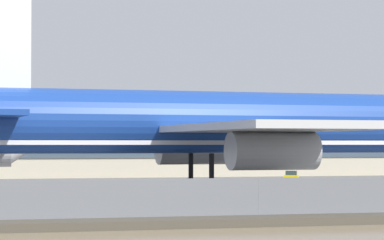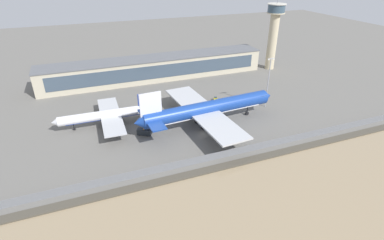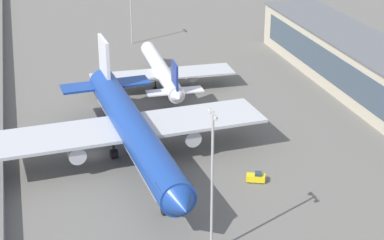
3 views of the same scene
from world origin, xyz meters
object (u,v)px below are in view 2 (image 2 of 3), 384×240
Objects in this scene: cargo_jet_blue at (207,109)px; ops_van at (145,132)px; baggage_tug at (216,99)px; apron_light_mast_apron_east at (268,80)px; control_tower at (274,31)px; passenger_jet_white at (108,115)px.

cargo_jet_blue is 24.93m from ops_van.
baggage_tug is 41.36m from ops_van.
baggage_tug is 0.16× the size of apron_light_mast_apron_east.
control_tower reaches higher than ops_van.
passenger_jet_white is 17.18m from ops_van.
baggage_tug is 24.99m from apron_light_mast_apron_east.
cargo_jet_blue reaches higher than ops_van.
ops_van is 0.25× the size of apron_light_mast_apron_east.
apron_light_mast_apron_east is at bearing -6.76° from passenger_jet_white.
apron_light_mast_apron_east is at bearing 10.26° from cargo_jet_blue.
baggage_tug is at bearing 142.96° from apron_light_mast_apron_east.
cargo_jet_blue is at bearing -169.74° from apron_light_mast_apron_east.
control_tower is at bearing 32.19° from baggage_tug.
cargo_jet_blue is 23.62m from baggage_tug.
ops_van is at bearing -175.11° from apron_light_mast_apron_east.
control_tower is (49.97, 31.45, 21.21)m from baggage_tug.
cargo_jet_blue is at bearing -1.99° from ops_van.
ops_van is at bearing 178.01° from cargo_jet_blue.
passenger_jet_white is 1.79× the size of apron_light_mast_apron_east.
ops_van is at bearing -150.38° from control_tower.
cargo_jet_blue is 2.69× the size of apron_light_mast_apron_east.
apron_light_mast_apron_east is at bearing -125.69° from control_tower.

